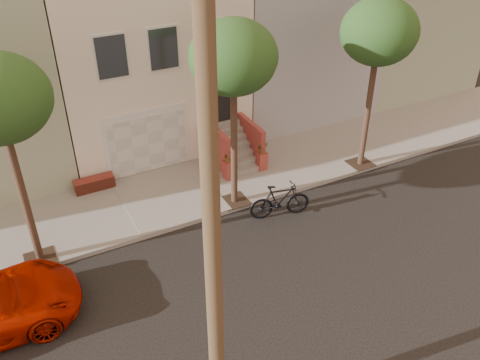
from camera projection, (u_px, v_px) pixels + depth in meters
ground at (265, 284)px, 14.66m from camera, size 90.00×90.00×0.00m
sidewalk at (192, 190)px, 18.61m from camera, size 40.00×3.70×0.15m
house_row at (131, 47)px, 21.04m from camera, size 33.10×11.70×7.00m
tree_mid at (233, 59)px, 15.12m from camera, size 2.70×2.57×6.30m
tree_right at (379, 33)px, 17.27m from camera, size 2.70×2.57×6.30m
motorcycle at (280, 201)px, 17.06m from camera, size 2.15×1.04×1.25m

